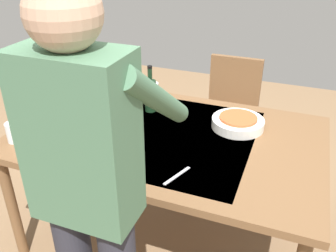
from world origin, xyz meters
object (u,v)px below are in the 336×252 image
Objects in this scene: wine_bottle at (150,94)px; water_cup_near_right at (111,131)px; side_bowl_salad at (129,99)px; person_server at (90,190)px; wine_glass_right at (64,134)px; dinner_plate_near at (82,114)px; dining_table at (168,144)px; chair_near at (230,109)px; wine_glass_left at (96,148)px; water_cup_near_left at (14,132)px; serving_bowl_pasta at (238,122)px; water_cup_far_left at (154,90)px.

wine_bottle is 2.89× the size of water_cup_near_right.
person_server is at bearing 110.08° from side_bowl_salad.
wine_glass_right reaches higher than dinner_plate_near.
dining_table is 0.33m from water_cup_near_right.
wine_bottle is at bearing -98.12° from water_cup_near_right.
wine_glass_left is (0.37, 1.34, 0.34)m from chair_near.
water_cup_near_left is 0.52m from water_cup_near_right.
serving_bowl_pasta is (-0.77, -0.57, -0.07)m from wine_glass_right.
person_server reaches higher than wine_glass_left.
chair_near is 5.06× the size of side_bowl_salad.
chair_near is 6.03× the size of wine_glass_right.
dining_table is 15.45× the size of water_cup_near_left.
wine_glass_left is at bearing 104.37° from side_bowl_salad.
wine_glass_right reaches higher than dining_table.
chair_near reaches higher than dinner_plate_near.
wine_glass_right is 1.48× the size of water_cup_near_right.
side_bowl_salad is at bearing -69.92° from person_server.
water_cup_far_left is at bearing -76.86° from person_server.
wine_bottle reaches higher than dinner_plate_near.
wine_bottle is 0.44m from dinner_plate_near.
chair_near reaches higher than dining_table.
chair_near reaches higher than wine_glass_right.
water_cup_near_right is (-0.16, -0.20, -0.05)m from wine_glass_right.
wine_bottle is at bearing 164.88° from side_bowl_salad.
wine_glass_left is 1.37× the size of water_cup_near_left.
wine_glass_left is at bearing 94.89° from water_cup_far_left.
water_cup_near_right is at bearing -128.73° from wine_glass_right.
water_cup_far_left is at bearing -85.11° from wine_glass_left.
person_server is 1.04m from dinner_plate_near.
water_cup_near_right is 0.45× the size of dinner_plate_near.
wine_bottle is (0.21, -0.24, 0.17)m from dining_table.
side_bowl_salad is 0.78× the size of dinner_plate_near.
dinner_plate_near is at bearing 30.36° from wine_bottle.
serving_bowl_pasta is (-0.18, 0.71, 0.27)m from chair_near.
serving_bowl_pasta reaches higher than dining_table.
dining_table is 0.36m from wine_bottle.
side_bowl_salad is at bearing -75.63° from wine_glass_left.
side_bowl_salad reaches higher than dinner_plate_near.
wine_bottle reaches higher than wine_glass_right.
person_server is at bearing 134.45° from wine_glass_right.
serving_bowl_pasta is 0.95m from dinner_plate_near.
person_server is at bearing 113.72° from water_cup_near_right.
dining_table is at bearing 131.19° from wine_bottle.
person_server reaches higher than side_bowl_salad.
side_bowl_salad is (0.18, -0.71, -0.07)m from wine_glass_left.
wine_bottle is 1.29× the size of dinner_plate_near.
person_server is 0.88m from water_cup_near_left.
water_cup_near_left is at bearing 26.61° from dining_table.
dining_table is at bearing 121.88° from water_cup_far_left.
water_cup_near_left is 0.61× the size of side_bowl_salad.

